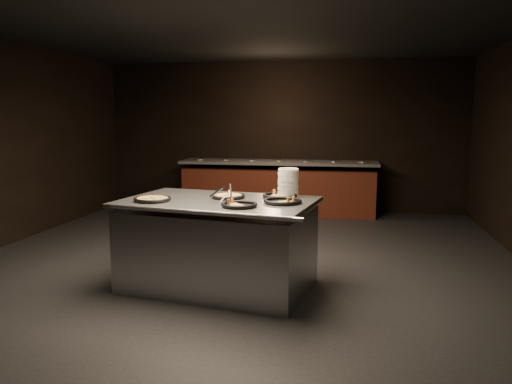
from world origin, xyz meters
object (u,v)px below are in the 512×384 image
at_px(plate_stack, 288,183).
at_px(pan_cheese_whole, 228,196).
at_px(serving_counter, 218,246).
at_px(pan_veggie_whole, 153,199).

height_order(plate_stack, pan_cheese_whole, plate_stack).
xyz_separation_m(serving_counter, pan_cheese_whole, (0.08, 0.15, 0.52)).
bearing_deg(pan_cheese_whole, plate_stack, 21.59).
relative_size(serving_counter, pan_veggie_whole, 5.59).
bearing_deg(plate_stack, pan_cheese_whole, -158.41).
bearing_deg(serving_counter, pan_veggie_whole, -154.53).
height_order(serving_counter, pan_cheese_whole, pan_cheese_whole).
bearing_deg(plate_stack, serving_counter, -150.59).
distance_m(serving_counter, pan_cheese_whole, 0.54).
bearing_deg(pan_cheese_whole, pan_veggie_whole, -155.26).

